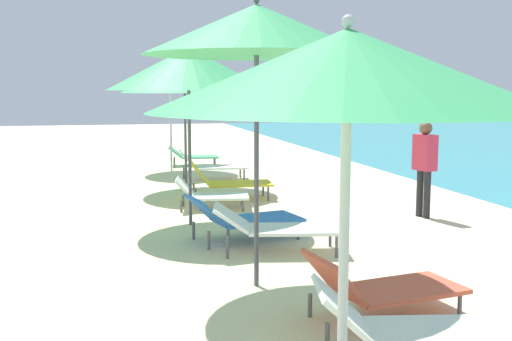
% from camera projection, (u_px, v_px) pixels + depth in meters
% --- Properties ---
extents(umbrella_third, '(1.88, 1.88, 2.38)m').
position_uv_depth(umbrella_third, '(347.00, 71.00, 2.85)').
color(umbrella_third, silver).
rests_on(umbrella_third, ground).
extents(lounger_third_shoreside, '(1.67, 0.93, 0.61)m').
position_uv_depth(lounger_third_shoreside, '(415.00, 327.00, 4.58)').
color(lounger_third_shoreside, white).
rests_on(lounger_third_shoreside, ground).
extents(umbrella_fourth, '(2.29, 2.29, 2.94)m').
position_uv_depth(umbrella_fourth, '(256.00, 30.00, 6.09)').
color(umbrella_fourth, '#4C4C51').
rests_on(umbrella_fourth, ground).
extents(lounger_fourth_shoreside, '(1.70, 0.94, 0.61)m').
position_uv_depth(lounger_fourth_shoreside, '(276.00, 226.00, 7.70)').
color(lounger_fourth_shoreside, white).
rests_on(lounger_fourth_shoreside, ground).
extents(lounger_fourth_inland, '(1.52, 0.86, 0.64)m').
position_uv_depth(lounger_fourth_inland, '(381.00, 286.00, 5.49)').
color(lounger_fourth_inland, '#D8593F').
rests_on(lounger_fourth_inland, ground).
extents(umbrella_fifth, '(2.40, 2.40, 2.72)m').
position_uv_depth(umbrella_fifth, '(188.00, 69.00, 9.02)').
color(umbrella_fifth, '#4C4C51').
rests_on(umbrella_fifth, ground).
extents(lounger_fifth_shoreside, '(1.33, 0.85, 0.55)m').
position_uv_depth(lounger_fifth_shoreside, '(210.00, 194.00, 10.53)').
color(lounger_fifth_shoreside, white).
rests_on(lounger_fifth_shoreside, ground).
extents(lounger_fifth_inland, '(1.63, 0.99, 0.64)m').
position_uv_depth(lounger_fifth_inland, '(242.00, 217.00, 8.35)').
color(lounger_fifth_inland, blue).
rests_on(lounger_fifth_inland, ground).
extents(umbrella_sixth, '(2.56, 2.56, 2.60)m').
position_uv_depth(umbrella_sixth, '(185.00, 79.00, 12.30)').
color(umbrella_sixth, '#4C4C51').
rests_on(umbrella_sixth, ground).
extents(lounger_sixth_shoreside, '(1.56, 0.73, 0.68)m').
position_uv_depth(lounger_sixth_shoreside, '(211.00, 165.00, 13.91)').
color(lounger_sixth_shoreside, white).
rests_on(lounger_sixth_shoreside, ground).
extents(lounger_sixth_inland, '(1.56, 0.79, 0.72)m').
position_uv_depth(lounger_sixth_inland, '(228.00, 181.00, 11.45)').
color(lounger_sixth_inland, yellow).
rests_on(lounger_sixth_inland, ground).
extents(umbrella_farthest, '(2.21, 2.21, 2.70)m').
position_uv_depth(umbrella_farthest, '(170.00, 76.00, 15.21)').
color(umbrella_farthest, silver).
rests_on(umbrella_farthest, ground).
extents(lounger_farthest_shoreside, '(1.40, 0.81, 0.53)m').
position_uv_depth(lounger_farthest_shoreside, '(193.00, 155.00, 16.60)').
color(lounger_farthest_shoreside, '#4CA572').
rests_on(lounger_farthest_shoreside, ground).
extents(person_walking_near, '(0.29, 0.40, 1.54)m').
position_uv_depth(person_walking_near, '(425.00, 160.00, 9.77)').
color(person_walking_near, '#262628').
rests_on(person_walking_near, ground).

